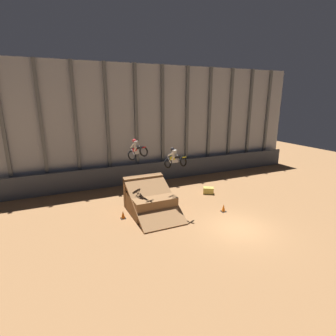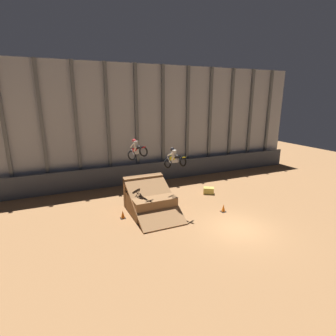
{
  "view_description": "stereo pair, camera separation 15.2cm",
  "coord_description": "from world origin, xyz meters",
  "px_view_note": "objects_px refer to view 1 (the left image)",
  "views": [
    {
      "loc": [
        -10.49,
        -12.1,
        8.21
      ],
      "look_at": [
        -2.3,
        5.98,
        2.86
      ],
      "focal_mm": 28.0,
      "sensor_mm": 36.0,
      "label": 1
    },
    {
      "loc": [
        -10.36,
        -12.16,
        8.21
      ],
      "look_at": [
        -2.3,
        5.98,
        2.86
      ],
      "focal_mm": 28.0,
      "sensor_mm": 36.0,
      "label": 2
    }
  ],
  "objects_px": {
    "dirt_ramp": "(149,200)",
    "rider_bike_left_air": "(137,150)",
    "traffic_cone_near_ramp": "(123,215)",
    "traffic_cone_arena_edge": "(224,208)",
    "hay_bale_trackside": "(208,191)",
    "rider_bike_right_air": "(175,159)"
  },
  "relations": [
    {
      "from": "traffic_cone_arena_edge",
      "to": "hay_bale_trackside",
      "type": "relative_size",
      "value": 0.54
    },
    {
      "from": "dirt_ramp",
      "to": "traffic_cone_near_ramp",
      "type": "bearing_deg",
      "value": -166.73
    },
    {
      "from": "dirt_ramp",
      "to": "traffic_cone_arena_edge",
      "type": "distance_m",
      "value": 5.55
    },
    {
      "from": "dirt_ramp",
      "to": "hay_bale_trackside",
      "type": "distance_m",
      "value": 6.15
    },
    {
      "from": "traffic_cone_near_ramp",
      "to": "rider_bike_right_air",
      "type": "bearing_deg",
      "value": -8.92
    },
    {
      "from": "dirt_ramp",
      "to": "traffic_cone_near_ramp",
      "type": "height_order",
      "value": "dirt_ramp"
    },
    {
      "from": "hay_bale_trackside",
      "to": "dirt_ramp",
      "type": "bearing_deg",
      "value": -168.5
    },
    {
      "from": "rider_bike_right_air",
      "to": "hay_bale_trackside",
      "type": "height_order",
      "value": "rider_bike_right_air"
    },
    {
      "from": "dirt_ramp",
      "to": "rider_bike_left_air",
      "type": "xyz_separation_m",
      "value": [
        -0.77,
        0.22,
        3.78
      ]
    },
    {
      "from": "dirt_ramp",
      "to": "hay_bale_trackside",
      "type": "height_order",
      "value": "dirt_ramp"
    },
    {
      "from": "rider_bike_right_air",
      "to": "traffic_cone_near_ramp",
      "type": "xyz_separation_m",
      "value": [
        -3.72,
        0.58,
        -3.76
      ]
    },
    {
      "from": "dirt_ramp",
      "to": "rider_bike_right_air",
      "type": "xyz_separation_m",
      "value": [
        1.55,
        -1.09,
        3.2
      ]
    },
    {
      "from": "dirt_ramp",
      "to": "rider_bike_left_air",
      "type": "height_order",
      "value": "rider_bike_left_air"
    },
    {
      "from": "traffic_cone_near_ramp",
      "to": "traffic_cone_arena_edge",
      "type": "relative_size",
      "value": 1.0
    },
    {
      "from": "rider_bike_right_air",
      "to": "hay_bale_trackside",
      "type": "relative_size",
      "value": 1.66
    },
    {
      "from": "rider_bike_left_air",
      "to": "hay_bale_trackside",
      "type": "distance_m",
      "value": 8.11
    },
    {
      "from": "rider_bike_right_air",
      "to": "traffic_cone_near_ramp",
      "type": "relative_size",
      "value": 3.1
    },
    {
      "from": "rider_bike_left_air",
      "to": "hay_bale_trackside",
      "type": "height_order",
      "value": "rider_bike_left_air"
    },
    {
      "from": "traffic_cone_arena_edge",
      "to": "hay_bale_trackside",
      "type": "xyz_separation_m",
      "value": [
        1.06,
        3.69,
        -0.0
      ]
    },
    {
      "from": "traffic_cone_near_ramp",
      "to": "rider_bike_left_air",
      "type": "bearing_deg",
      "value": 27.57
    },
    {
      "from": "rider_bike_left_air",
      "to": "rider_bike_right_air",
      "type": "relative_size",
      "value": 1.01
    },
    {
      "from": "rider_bike_right_air",
      "to": "traffic_cone_arena_edge",
      "type": "distance_m",
      "value": 5.25
    }
  ]
}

